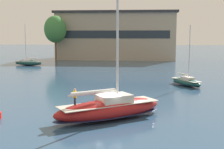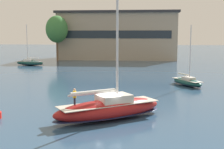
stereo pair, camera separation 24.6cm
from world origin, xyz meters
The scene contains 6 objects.
ground_plane centered at (0.00, 0.00, 0.00)m, with size 400.00×400.00×0.00m, color #2D4C6B.
waterfront_building centered at (-5.08, 74.25, 7.79)m, with size 38.85×17.25×15.50m.
tree_shore_center centered at (-22.87, 63.43, 9.66)m, with size 6.71×6.71×13.80m.
sailboat_main centered at (0.02, 0.02, 1.10)m, with size 11.55×9.44×16.18m.
sailboat_moored_near_marina centered at (10.54, 20.99, 0.67)m, with size 5.10×7.22×9.79m.
sailboat_moored_far_slip centered at (-26.69, 49.97, 0.74)m, with size 8.18×3.80×10.85m.
Camera 1 is at (3.04, -30.11, 8.49)m, focal length 50.00 mm.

